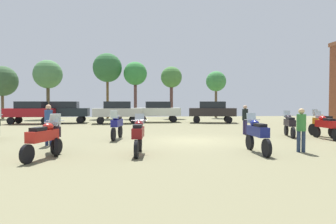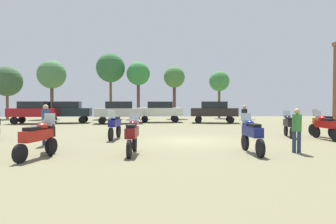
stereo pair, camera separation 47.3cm
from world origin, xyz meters
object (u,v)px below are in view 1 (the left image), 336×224
object	(u,v)px
car_2	(212,110)
tree_3	(107,68)
motorcycle_13	(323,123)
car_1	(65,110)
car_3	(117,111)
tree_5	(2,81)
motorcycle_6	(326,125)
tree_2	(135,74)
person_3	(301,127)
tree_1	(216,82)
motorcycle_4	(117,125)
person_2	(49,122)
car_5	(31,111)
motorcycle_10	(138,135)
person_1	(245,117)
motorcycle_11	(43,138)
tree_6	(171,78)
motorcycle_7	(289,124)
motorcycle_12	(55,134)
tree_4	(48,75)
motorcycle_3	(257,134)
car_4	(158,110)

from	to	relation	value
car_2	tree_3	size ratio (longest dim) A/B	0.58
motorcycle_13	car_1	xyz separation A→B (m)	(-17.02, 12.83, 0.43)
car_3	tree_5	distance (m)	16.68
motorcycle_6	tree_2	size ratio (longest dim) A/B	0.32
person_3	tree_1	world-z (taller)	tree_1
motorcycle_4	motorcycle_13	size ratio (longest dim) A/B	1.05
person_2	motorcycle_4	bearing A→B (deg)	29.90
car_2	car_1	bearing A→B (deg)	97.00
car_3	car_5	xyz separation A→B (m)	(-7.56, 0.22, 0.00)
motorcycle_10	person_1	world-z (taller)	person_1
motorcycle_11	person_3	world-z (taller)	person_3
person_1	tree_5	size ratio (longest dim) A/B	0.28
motorcycle_11	tree_6	distance (m)	27.13
motorcycle_7	motorcycle_11	world-z (taller)	same
tree_5	car_5	bearing A→B (deg)	-54.20
motorcycle_7	tree_3	bearing A→B (deg)	134.32
person_2	tree_6	xyz separation A→B (m)	(7.83, 22.66, 3.84)
motorcycle_7	motorcycle_11	xyz separation A→B (m)	(-11.45, -5.43, 0.00)
motorcycle_10	person_1	bearing A→B (deg)	49.65
motorcycle_12	tree_4	world-z (taller)	tree_4
motorcycle_4	motorcycle_7	xyz separation A→B (m)	(9.42, 0.20, -0.03)
person_1	car_1	bearing A→B (deg)	-148.78
tree_5	motorcycle_6	bearing A→B (deg)	-40.47
car_2	tree_4	distance (m)	19.86
motorcycle_7	tree_2	bearing A→B (deg)	127.26
motorcycle_3	car_3	xyz separation A→B (m)	(-6.43, 16.60, 0.44)
motorcycle_13	tree_2	size ratio (longest dim) A/B	0.31
motorcycle_6	tree_5	size ratio (longest dim) A/B	0.36
motorcycle_4	car_4	xyz separation A→B (m)	(2.93, 13.37, 0.43)
motorcycle_3	car_4	size ratio (longest dim) A/B	0.52
motorcycle_3	motorcycle_7	world-z (taller)	motorcycle_3
car_2	tree_1	xyz separation A→B (m)	(2.76, 9.23, 3.36)
motorcycle_6	motorcycle_10	size ratio (longest dim) A/B	1.03
motorcycle_11	tree_4	size ratio (longest dim) A/B	0.31
person_1	car_3	bearing A→B (deg)	-159.09
car_4	tree_6	world-z (taller)	tree_6
motorcycle_3	car_5	bearing A→B (deg)	130.18
tree_2	tree_5	xyz separation A→B (m)	(-15.31, -0.25, -0.96)
motorcycle_4	car_5	world-z (taller)	car_5
car_2	car_4	xyz separation A→B (m)	(-5.05, 1.41, 0.00)
car_1	car_3	distance (m)	4.98
car_4	tree_6	size ratio (longest dim) A/B	0.69
motorcycle_12	car_3	world-z (taller)	car_3
car_5	tree_2	distance (m)	13.38
car_1	tree_5	xyz separation A→B (m)	(-8.92, 7.76, 3.21)
motorcycle_3	tree_1	distance (m)	26.78
motorcycle_13	tree_4	world-z (taller)	tree_4
car_2	person_1	distance (m)	10.39
car_1	tree_4	world-z (taller)	tree_4
motorcycle_4	person_1	bearing A→B (deg)	-159.52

